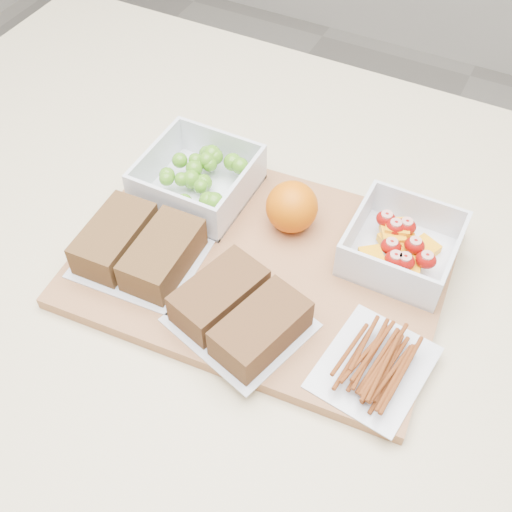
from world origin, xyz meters
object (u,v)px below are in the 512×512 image
object	(u,v)px
sandwich_bag_left	(139,247)
sandwich_bag_center	(240,312)
orange	(292,207)
pretzel_bag	(376,361)
cutting_board	(261,265)
grape_container	(200,178)
fruit_container	(401,247)

from	to	relation	value
sandwich_bag_left	sandwich_bag_center	bearing A→B (deg)	-10.74
orange	pretzel_bag	bearing A→B (deg)	-41.57
orange	pretzel_bag	distance (m)	0.22
orange	sandwich_bag_left	bearing A→B (deg)	-136.06
cutting_board	pretzel_bag	xyz separation A→B (m)	(0.17, -0.08, 0.02)
cutting_board	sandwich_bag_center	size ratio (longest dim) A/B	2.58
grape_container	orange	world-z (taller)	orange
orange	sandwich_bag_center	world-z (taller)	orange
orange	sandwich_bag_left	distance (m)	0.19
pretzel_bag	sandwich_bag_center	bearing A→B (deg)	-174.70
cutting_board	grape_container	xyz separation A→B (m)	(-0.12, 0.07, 0.03)
grape_container	sandwich_bag_center	bearing A→B (deg)	-48.33
grape_container	sandwich_bag_center	distance (m)	0.21
sandwich_bag_center	sandwich_bag_left	bearing A→B (deg)	169.26
sandwich_bag_left	sandwich_bag_center	distance (m)	0.15
grape_container	fruit_container	size ratio (longest dim) A/B	1.09
cutting_board	fruit_container	distance (m)	0.16
pretzel_bag	sandwich_bag_left	bearing A→B (deg)	177.28
cutting_board	sandwich_bag_left	size ratio (longest dim) A/B	2.89
orange	pretzel_bag	xyz separation A→B (m)	(0.16, -0.14, -0.02)
cutting_board	grape_container	distance (m)	0.14
cutting_board	grape_container	world-z (taller)	grape_container
sandwich_bag_left	pretzel_bag	world-z (taller)	sandwich_bag_left
sandwich_bag_left	fruit_container	bearing A→B (deg)	27.26
cutting_board	sandwich_bag_left	distance (m)	0.14
cutting_board	fruit_container	bearing A→B (deg)	24.57
fruit_container	sandwich_bag_left	distance (m)	0.30
grape_container	fruit_container	distance (m)	0.26
fruit_container	grape_container	bearing A→B (deg)	-177.91
cutting_board	sandwich_bag_left	bearing A→B (deg)	-158.49
sandwich_bag_center	fruit_container	bearing A→B (deg)	53.64
orange	sandwich_bag_center	xyz separation A→B (m)	(0.01, -0.16, -0.01)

